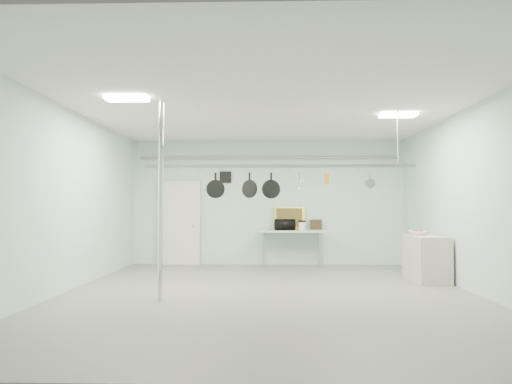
{
  "coord_description": "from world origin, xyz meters",
  "views": [
    {
      "loc": [
        0.0,
        -7.79,
        1.45
      ],
      "look_at": [
        -0.23,
        1.0,
        1.76
      ],
      "focal_mm": 32.0,
      "sensor_mm": 36.0,
      "label": 1
    }
  ],
  "objects_px": {
    "skillet_left": "(216,185)",
    "chrome_pole": "(161,199)",
    "skillet_right": "(271,186)",
    "microwave": "(285,225)",
    "skillet_mid": "(250,185)",
    "fruit_bowl": "(418,233)",
    "pot_rack": "(279,164)",
    "coffee_canister": "(302,226)",
    "prep_table": "(292,233)",
    "side_cabinet": "(426,258)"
  },
  "relations": [
    {
      "from": "microwave",
      "to": "skillet_left",
      "type": "relative_size",
      "value": 1.11
    },
    {
      "from": "prep_table",
      "to": "microwave",
      "type": "bearing_deg",
      "value": -162.11
    },
    {
      "from": "pot_rack",
      "to": "skillet_mid",
      "type": "bearing_deg",
      "value": 180.0
    },
    {
      "from": "prep_table",
      "to": "pot_rack",
      "type": "distance_m",
      "value": 3.61
    },
    {
      "from": "prep_table",
      "to": "skillet_mid",
      "type": "bearing_deg",
      "value": -105.68
    },
    {
      "from": "side_cabinet",
      "to": "skillet_left",
      "type": "distance_m",
      "value": 4.46
    },
    {
      "from": "microwave",
      "to": "coffee_canister",
      "type": "xyz_separation_m",
      "value": [
        0.42,
        -0.14,
        -0.03
      ]
    },
    {
      "from": "prep_table",
      "to": "pot_rack",
      "type": "xyz_separation_m",
      "value": [
        -0.4,
        -3.3,
        1.4
      ]
    },
    {
      "from": "microwave",
      "to": "skillet_right",
      "type": "height_order",
      "value": "skillet_right"
    },
    {
      "from": "chrome_pole",
      "to": "microwave",
      "type": "bearing_deg",
      "value": 62.9
    },
    {
      "from": "side_cabinet",
      "to": "coffee_canister",
      "type": "height_order",
      "value": "coffee_canister"
    },
    {
      "from": "chrome_pole",
      "to": "fruit_bowl",
      "type": "bearing_deg",
      "value": 24.79
    },
    {
      "from": "pot_rack",
      "to": "skillet_mid",
      "type": "distance_m",
      "value": 0.64
    },
    {
      "from": "microwave",
      "to": "skillet_mid",
      "type": "distance_m",
      "value": 3.43
    },
    {
      "from": "prep_table",
      "to": "skillet_left",
      "type": "bearing_deg",
      "value": -114.93
    },
    {
      "from": "pot_rack",
      "to": "coffee_canister",
      "type": "height_order",
      "value": "pot_rack"
    },
    {
      "from": "skillet_left",
      "to": "chrome_pole",
      "type": "bearing_deg",
      "value": -140.63
    },
    {
      "from": "skillet_right",
      "to": "side_cabinet",
      "type": "bearing_deg",
      "value": 4.74
    },
    {
      "from": "microwave",
      "to": "prep_table",
      "type": "bearing_deg",
      "value": -168.61
    },
    {
      "from": "chrome_pole",
      "to": "skillet_mid",
      "type": "bearing_deg",
      "value": 33.23
    },
    {
      "from": "chrome_pole",
      "to": "skillet_right",
      "type": "distance_m",
      "value": 1.99
    },
    {
      "from": "side_cabinet",
      "to": "skillet_right",
      "type": "distance_m",
      "value": 3.57
    },
    {
      "from": "side_cabinet",
      "to": "coffee_canister",
      "type": "bearing_deg",
      "value": 139.07
    },
    {
      "from": "prep_table",
      "to": "coffee_canister",
      "type": "distance_m",
      "value": 0.35
    },
    {
      "from": "pot_rack",
      "to": "microwave",
      "type": "bearing_deg",
      "value": 86.12
    },
    {
      "from": "pot_rack",
      "to": "microwave",
      "type": "distance_m",
      "value": 3.46
    },
    {
      "from": "microwave",
      "to": "skillet_mid",
      "type": "bearing_deg",
      "value": 70.53
    },
    {
      "from": "side_cabinet",
      "to": "microwave",
      "type": "bearing_deg",
      "value": 141.89
    },
    {
      "from": "fruit_bowl",
      "to": "skillet_mid",
      "type": "bearing_deg",
      "value": -159.04
    },
    {
      "from": "skillet_right",
      "to": "fruit_bowl",
      "type": "bearing_deg",
      "value": 8.54
    },
    {
      "from": "side_cabinet",
      "to": "fruit_bowl",
      "type": "height_order",
      "value": "fruit_bowl"
    },
    {
      "from": "chrome_pole",
      "to": "coffee_canister",
      "type": "bearing_deg",
      "value": 57.67
    },
    {
      "from": "side_cabinet",
      "to": "skillet_right",
      "type": "relative_size",
      "value": 2.58
    },
    {
      "from": "chrome_pole",
      "to": "skillet_mid",
      "type": "xyz_separation_m",
      "value": [
        1.37,
        0.9,
        0.27
      ]
    },
    {
      "from": "side_cabinet",
      "to": "microwave",
      "type": "height_order",
      "value": "microwave"
    },
    {
      "from": "skillet_mid",
      "to": "skillet_right",
      "type": "xyz_separation_m",
      "value": [
        0.38,
        0.0,
        -0.02
      ]
    },
    {
      "from": "prep_table",
      "to": "fruit_bowl",
      "type": "bearing_deg",
      "value": -39.28
    },
    {
      "from": "prep_table",
      "to": "skillet_left",
      "type": "height_order",
      "value": "skillet_left"
    },
    {
      "from": "pot_rack",
      "to": "skillet_left",
      "type": "distance_m",
      "value": 1.19
    },
    {
      "from": "prep_table",
      "to": "skillet_left",
      "type": "xyz_separation_m",
      "value": [
        -1.53,
        -3.3,
        1.03
      ]
    },
    {
      "from": "prep_table",
      "to": "skillet_mid",
      "type": "relative_size",
      "value": 3.71
    },
    {
      "from": "prep_table",
      "to": "chrome_pole",
      "type": "bearing_deg",
      "value": -118.71
    },
    {
      "from": "microwave",
      "to": "skillet_right",
      "type": "bearing_deg",
      "value": 77.12
    },
    {
      "from": "chrome_pole",
      "to": "coffee_canister",
      "type": "height_order",
      "value": "chrome_pole"
    },
    {
      "from": "coffee_canister",
      "to": "skillet_right",
      "type": "xyz_separation_m",
      "value": [
        -0.78,
        -3.11,
        0.85
      ]
    },
    {
      "from": "side_cabinet",
      "to": "skillet_mid",
      "type": "xyz_separation_m",
      "value": [
        -3.48,
        -1.1,
        1.42
      ]
    },
    {
      "from": "coffee_canister",
      "to": "skillet_right",
      "type": "distance_m",
      "value": 3.31
    },
    {
      "from": "chrome_pole",
      "to": "pot_rack",
      "type": "relative_size",
      "value": 0.67
    },
    {
      "from": "prep_table",
      "to": "skillet_right",
      "type": "height_order",
      "value": "skillet_right"
    },
    {
      "from": "pot_rack",
      "to": "skillet_right",
      "type": "xyz_separation_m",
      "value": [
        -0.14,
        0.0,
        -0.38
      ]
    }
  ]
}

